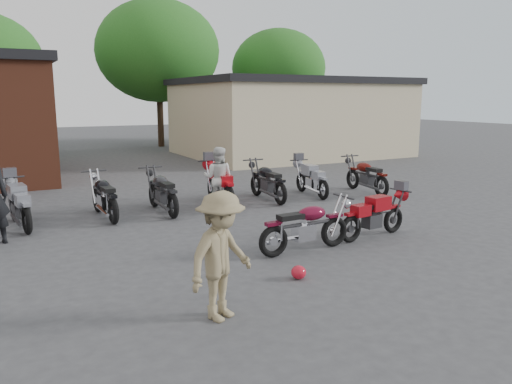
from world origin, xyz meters
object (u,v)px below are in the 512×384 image
row_bike_3 (162,189)px  person_tan (221,256)px  helmet (299,272)px  row_bike_5 (267,179)px  person_light (218,178)px  row_bike_1 (19,202)px  row_bike_6 (311,177)px  vintage_motorcycle (307,223)px  row_bike_4 (220,182)px  row_bike_2 (104,194)px  row_bike_7 (366,174)px  sportbike (374,213)px

row_bike_3 → person_tan: bearing=168.5°
helmet → row_bike_5: row_bike_5 is taller
person_light → row_bike_3: size_ratio=0.80×
row_bike_1 → row_bike_6: bearing=-97.3°
vintage_motorcycle → row_bike_3: row_bike_3 is taller
row_bike_4 → row_bike_6: (2.94, -0.02, -0.08)m
person_tan → row_bike_5: size_ratio=0.84×
helmet → row_bike_4: (1.13, 5.71, 0.51)m
row_bike_6 → row_bike_2: bearing=96.2°
person_tan → row_bike_6: bearing=22.5°
row_bike_2 → row_bike_7: same height
sportbike → row_bike_2: (-4.61, 4.38, 0.07)m
row_bike_2 → vintage_motorcycle: bearing=-151.3°
vintage_motorcycle → sportbike: (1.79, 0.17, -0.04)m
row_bike_3 → vintage_motorcycle: bearing=-163.3°
row_bike_1 → person_tan: bearing=-169.3°
row_bike_6 → row_bike_7: size_ratio=0.93×
row_bike_5 → row_bike_7: size_ratio=1.01×
row_bike_1 → row_bike_2: row_bike_2 is taller
helmet → person_light: person_light is taller
sportbike → row_bike_3: 5.34m
sportbike → person_light: 4.42m
helmet → row_bike_1: 6.83m
person_tan → row_bike_6: 8.64m
person_tan → vintage_motorcycle: bearing=10.7°
helmet → row_bike_3: row_bike_3 is taller
row_bike_4 → row_bike_5: 1.46m
vintage_motorcycle → row_bike_2: 5.35m
row_bike_6 → row_bike_7: row_bike_7 is taller
person_light → row_bike_1: 4.74m
row_bike_4 → row_bike_7: bearing=-88.5°
row_bike_3 → sportbike: bearing=-144.2°
helmet → row_bike_4: size_ratio=0.11×
person_tan → row_bike_2: (-0.23, 6.45, -0.27)m
sportbike → row_bike_7: 5.01m
vintage_motorcycle → person_light: bearing=88.2°
vintage_motorcycle → row_bike_1: (-4.69, 4.51, 0.02)m
helmet → row_bike_5: bearing=65.6°
row_bike_3 → row_bike_4: size_ratio=0.95×
row_bike_2 → row_bike_7: size_ratio=1.00×
person_tan → row_bike_3: 6.47m
helmet → row_bike_2: (-1.91, 5.71, 0.47)m
sportbike → row_bike_6: bearing=65.0°
row_bike_2 → row_bike_6: size_ratio=1.07×
person_tan → row_bike_2: bearing=66.4°
row_bike_1 → row_bike_3: bearing=-98.5°
row_bike_5 → row_bike_4: bearing=91.9°
row_bike_1 → sportbike: bearing=-131.2°
person_light → person_tan: (-2.63, -6.13, 0.05)m
helmet → person_tan: 1.98m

